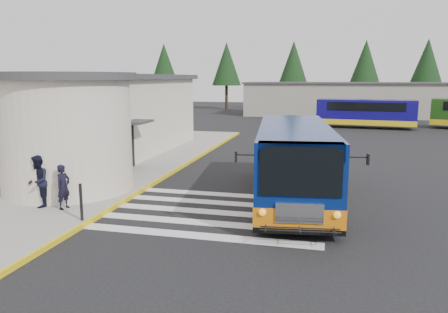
% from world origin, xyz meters
% --- Properties ---
extents(ground, '(140.00, 140.00, 0.00)m').
position_xyz_m(ground, '(0.00, 0.00, 0.00)').
color(ground, black).
rests_on(ground, ground).
extents(sidewalk, '(10.00, 34.00, 0.15)m').
position_xyz_m(sidewalk, '(-9.00, 4.00, 0.07)').
color(sidewalk, gray).
rests_on(sidewalk, ground).
extents(curb_strip, '(0.12, 34.00, 0.16)m').
position_xyz_m(curb_strip, '(-4.05, 4.00, 0.08)').
color(curb_strip, gold).
rests_on(curb_strip, ground).
extents(station_building, '(12.70, 18.70, 4.80)m').
position_xyz_m(station_building, '(-10.84, 6.91, 2.57)').
color(station_building, beige).
rests_on(station_building, ground).
extents(crosswalk, '(8.00, 5.35, 0.01)m').
position_xyz_m(crosswalk, '(-0.50, -0.80, 0.01)').
color(crosswalk, silver).
rests_on(crosswalk, ground).
extents(depot_building, '(26.40, 8.40, 4.20)m').
position_xyz_m(depot_building, '(6.00, 42.00, 2.11)').
color(depot_building, gray).
rests_on(depot_building, ground).
extents(tree_line, '(58.40, 4.40, 10.00)m').
position_xyz_m(tree_line, '(6.29, 50.00, 6.77)').
color(tree_line, black).
rests_on(tree_line, ground).
extents(transit_bus, '(4.33, 10.57, 2.92)m').
position_xyz_m(transit_bus, '(2.19, 1.64, 1.39)').
color(transit_bus, navy).
rests_on(transit_bus, ground).
extents(pedestrian_a, '(0.48, 0.64, 1.59)m').
position_xyz_m(pedestrian_a, '(-5.55, -2.09, 0.94)').
color(pedestrian_a, black).
rests_on(pedestrian_a, sidewalk).
extents(pedestrian_b, '(1.08, 1.15, 1.89)m').
position_xyz_m(pedestrian_b, '(-6.55, -2.09, 1.09)').
color(pedestrian_b, black).
rests_on(pedestrian_b, sidewalk).
extents(bollard, '(0.10, 0.10, 1.23)m').
position_xyz_m(bollard, '(-4.24, -3.10, 0.76)').
color(bollard, black).
rests_on(bollard, sidewalk).
extents(far_bus_a, '(9.23, 3.40, 2.33)m').
position_xyz_m(far_bus_a, '(6.78, 28.46, 1.51)').
color(far_bus_a, '#0F0863').
rests_on(far_bus_a, ground).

